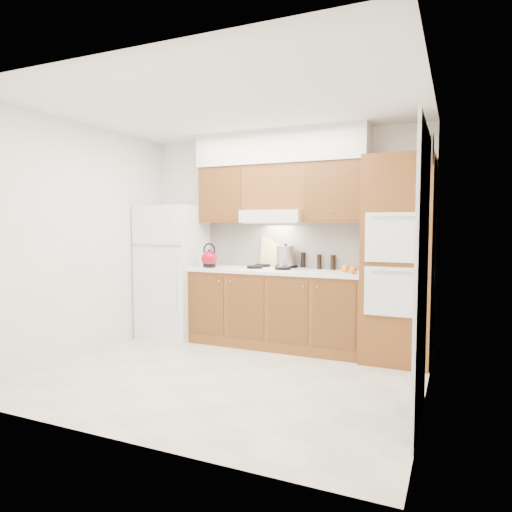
{
  "coord_description": "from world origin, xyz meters",
  "views": [
    {
      "loc": [
        2.02,
        -3.89,
        1.49
      ],
      "look_at": [
        0.1,
        0.45,
        1.15
      ],
      "focal_mm": 32.0,
      "sensor_mm": 36.0,
      "label": 1
    }
  ],
  "objects_px": {
    "fridge": "(173,271)",
    "kettle": "(209,259)",
    "oven_cabinet": "(398,260)",
    "stock_pot": "(286,256)"
  },
  "relations": [
    {
      "from": "fridge",
      "to": "kettle",
      "type": "bearing_deg",
      "value": -6.82
    },
    {
      "from": "oven_cabinet",
      "to": "stock_pot",
      "type": "bearing_deg",
      "value": 173.61
    },
    {
      "from": "fridge",
      "to": "oven_cabinet",
      "type": "distance_m",
      "value": 2.86
    },
    {
      "from": "fridge",
      "to": "oven_cabinet",
      "type": "bearing_deg",
      "value": 0.7
    },
    {
      "from": "fridge",
      "to": "kettle",
      "type": "distance_m",
      "value": 0.62
    },
    {
      "from": "kettle",
      "to": "fridge",
      "type": "bearing_deg",
      "value": 163.09
    },
    {
      "from": "oven_cabinet",
      "to": "stock_pot",
      "type": "height_order",
      "value": "oven_cabinet"
    },
    {
      "from": "fridge",
      "to": "oven_cabinet",
      "type": "height_order",
      "value": "oven_cabinet"
    },
    {
      "from": "oven_cabinet",
      "to": "kettle",
      "type": "height_order",
      "value": "oven_cabinet"
    },
    {
      "from": "oven_cabinet",
      "to": "stock_pot",
      "type": "distance_m",
      "value": 1.35
    }
  ]
}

